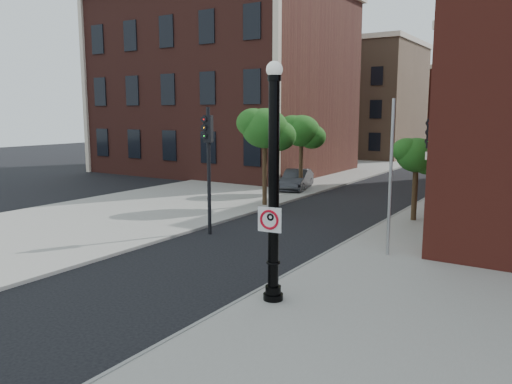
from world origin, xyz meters
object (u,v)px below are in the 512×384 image
Objects in this scene: parked_car at (296,180)px; traffic_signal_right at (430,156)px; lamppost at (274,196)px; no_parking_sign at (270,219)px; traffic_signal_left at (208,150)px.

traffic_signal_right is (10.34, -9.40, 2.67)m from parked_car.
parked_car is at bearing 123.14° from traffic_signal_right.
lamppost is 7.94m from traffic_signal_right.
parked_car is (-8.47, 17.26, -1.57)m from no_parking_sign.
lamppost reaches higher than traffic_signal_right.
lamppost reaches higher than traffic_signal_left.
traffic_signal_left is (-5.97, 5.18, 1.18)m from no_parking_sign.
lamppost is at bearing -118.08° from traffic_signal_right.
parked_car is 0.82× the size of traffic_signal_right.
traffic_signal_right is (1.87, 7.86, 1.09)m from no_parking_sign.
parked_car is 12.64m from traffic_signal_left.
traffic_signal_left is at bearing -93.47° from parked_car.
lamppost is 7.84m from traffic_signal_left.
lamppost is at bearing -56.77° from traffic_signal_left.
lamppost is 1.50× the size of parked_car.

